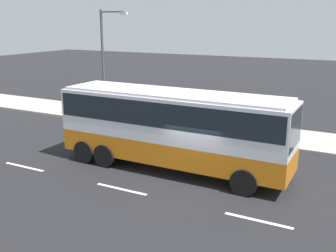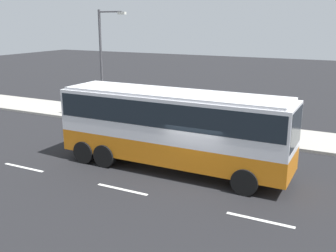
% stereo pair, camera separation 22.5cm
% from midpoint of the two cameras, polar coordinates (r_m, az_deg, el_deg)
% --- Properties ---
extents(ground_plane, '(120.00, 120.00, 0.00)m').
position_cam_midpoint_polar(ground_plane, '(17.26, 4.00, -7.81)').
color(ground_plane, black).
extents(sidewalk_curb, '(80.00, 4.00, 0.15)m').
position_cam_midpoint_polar(sidewalk_curb, '(24.43, 11.32, -0.98)').
color(sidewalk_curb, '#A8A399').
rests_on(sidewalk_curb, ground_plane).
extents(lane_centreline, '(24.18, 0.16, 0.01)m').
position_cam_midpoint_polar(lane_centreline, '(19.56, -19.79, -5.89)').
color(lane_centreline, white).
rests_on(lane_centreline, ground_plane).
extents(coach_bus, '(10.81, 2.80, 3.66)m').
position_cam_midpoint_polar(coach_bus, '(17.71, 0.33, 0.54)').
color(coach_bus, orange).
rests_on(coach_bus, ground_plane).
extents(street_lamp, '(2.07, 0.24, 7.27)m').
position_cam_midpoint_polar(street_lamp, '(26.31, -9.60, 9.73)').
color(street_lamp, '#47474C').
rests_on(street_lamp, sidewalk_curb).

